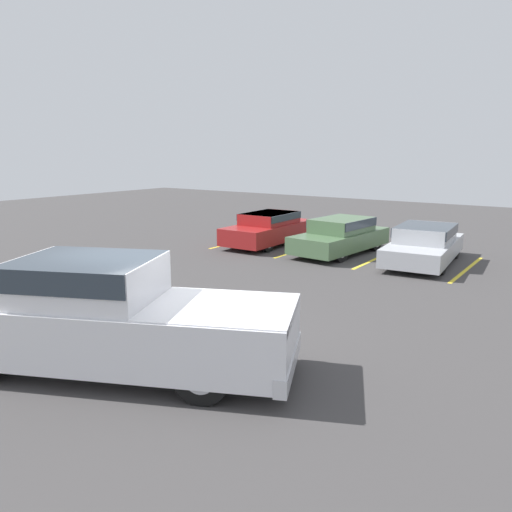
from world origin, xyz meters
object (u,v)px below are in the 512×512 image
(pickup_truck, at_px, (107,316))
(traffic_cone, at_px, (15,293))
(parked_sedan_b, at_px, (341,235))
(parked_sedan_c, at_px, (424,243))
(parked_sedan_a, at_px, (269,228))

(pickup_truck, xyz_separation_m, traffic_cone, (-4.98, 1.18, -0.72))
(parked_sedan_b, xyz_separation_m, parked_sedan_c, (2.92, 0.13, -0.02))
(parked_sedan_a, bearing_deg, pickup_truck, 19.40)
(pickup_truck, distance_m, parked_sedan_b, 11.16)
(parked_sedan_c, height_order, traffic_cone, parked_sedan_c)
(traffic_cone, bearing_deg, parked_sedan_c, 55.94)
(parked_sedan_a, xyz_separation_m, parked_sedan_b, (3.05, 0.06, 0.01))
(parked_sedan_b, relative_size, traffic_cone, 9.34)
(parked_sedan_a, bearing_deg, parked_sedan_c, 90.57)
(parked_sedan_c, distance_m, traffic_cone, 12.14)
(parked_sedan_a, bearing_deg, parked_sedan_b, 89.87)
(pickup_truck, distance_m, traffic_cone, 5.17)
(parked_sedan_b, height_order, traffic_cone, parked_sedan_b)
(parked_sedan_b, bearing_deg, parked_sedan_c, 97.59)
(parked_sedan_a, distance_m, traffic_cone, 9.91)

